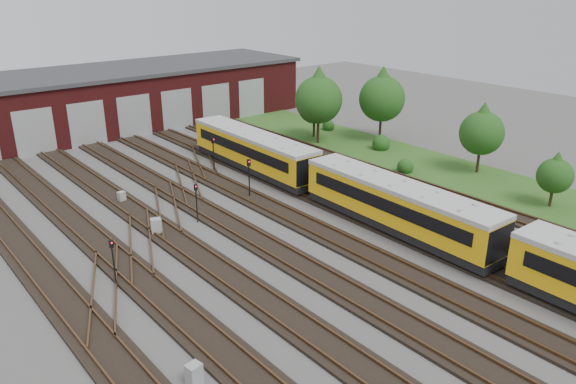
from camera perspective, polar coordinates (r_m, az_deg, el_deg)
ground at (r=33.33m, az=5.64°, el=-7.48°), size 120.00×120.00×0.00m
track_network at (r=33.54m, az=4.73°, el=-7.05°), size 30.40×70.00×0.33m
maintenance_shed at (r=65.20m, az=-20.06°, el=8.62°), size 51.00×12.50×6.35m
grass_verge at (r=52.70m, az=12.72°, el=3.05°), size 8.00×55.00×0.05m
metro_train at (r=37.28m, az=11.07°, el=-1.33°), size 3.02×46.99×3.09m
signal_mast_0 at (r=31.46m, az=-17.34°, el=-6.44°), size 0.22×0.20×2.92m
signal_mast_1 at (r=38.59m, az=-9.30°, el=-0.64°), size 0.24×0.22×2.79m
signal_mast_2 at (r=42.39m, az=-3.98°, el=1.91°), size 0.29×0.28×3.09m
signal_mast_3 at (r=49.07m, az=-7.60°, el=4.33°), size 0.28×0.27×2.92m
relay_cabinet_0 at (r=24.64m, az=-9.51°, el=-17.85°), size 0.69×0.61×1.02m
relay_cabinet_1 at (r=43.76m, az=-16.54°, el=-0.50°), size 0.56×0.49×0.86m
relay_cabinet_2 at (r=37.75m, az=-13.24°, el=-3.45°), size 0.83×0.76×1.13m
relay_cabinet_3 at (r=46.47m, az=-0.93°, el=1.85°), size 0.71×0.60×1.14m
relay_cabinet_4 at (r=53.79m, az=-5.02°, el=4.37°), size 0.71×0.66×0.95m
tree_0 at (r=56.18m, az=3.14°, el=9.90°), size 4.70×4.70×7.79m
tree_1 at (r=58.76m, az=2.70°, el=8.98°), size 3.36×3.36×5.57m
tree_2 at (r=57.84m, az=9.56°, el=9.87°), size 4.61×4.61×7.64m
tree_3 at (r=44.75m, az=25.55°, el=1.88°), size 2.57×2.57×4.25m
tree_4 at (r=50.13m, az=19.14°, el=6.17°), size 3.73×3.73×6.17m
bush_0 at (r=49.43m, az=11.85°, el=2.75°), size 1.42×1.42×1.42m
bush_1 at (r=55.59m, az=9.45°, el=5.13°), size 1.72×1.72×1.72m
bush_2 at (r=62.24m, az=4.13°, el=6.89°), size 1.33×1.33×1.33m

